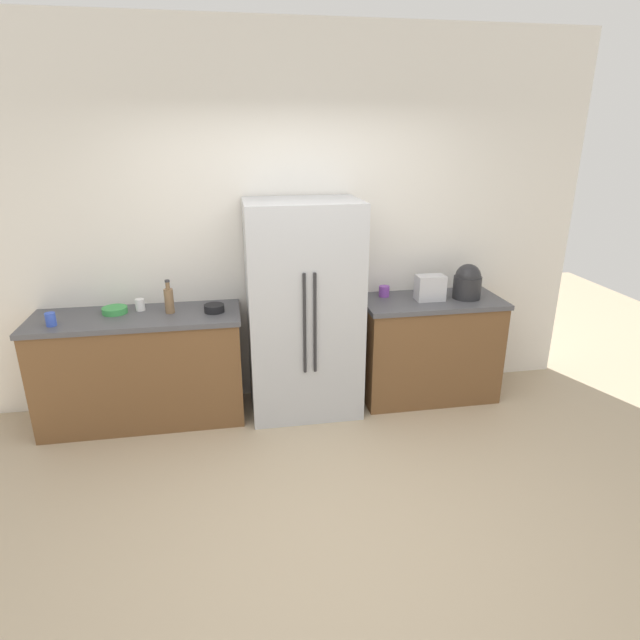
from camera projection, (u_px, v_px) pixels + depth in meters
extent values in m
plane|color=tan|center=(328.00, 513.00, 3.31)|extent=(10.31, 10.31, 0.00)
cube|color=silver|center=(290.00, 223.00, 4.41)|extent=(5.16, 0.10, 3.08)
cube|color=brown|center=(142.00, 371.00, 4.26)|extent=(1.59, 0.57, 0.87)
cube|color=#4C4C51|center=(136.00, 318.00, 4.11)|extent=(1.62, 0.60, 0.04)
cube|color=brown|center=(428.00, 350.00, 4.66)|extent=(1.17, 0.57, 0.87)
cube|color=#4C4C51|center=(432.00, 301.00, 4.51)|extent=(1.20, 0.60, 0.04)
cube|color=#B2B5BA|center=(304.00, 310.00, 4.29)|extent=(0.91, 0.62, 1.78)
cylinder|color=#262628|center=(305.00, 324.00, 3.99)|extent=(0.02, 0.02, 0.80)
cylinder|color=#262628|center=(315.00, 324.00, 4.00)|extent=(0.02, 0.02, 0.80)
cube|color=silver|center=(430.00, 288.00, 4.44)|extent=(0.24, 0.15, 0.21)
cylinder|color=#262628|center=(467.00, 287.00, 4.50)|extent=(0.24, 0.24, 0.19)
sphere|color=#262628|center=(468.00, 277.00, 4.46)|extent=(0.22, 0.22, 0.22)
cylinder|color=brown|center=(169.00, 301.00, 4.13)|extent=(0.07, 0.07, 0.19)
cylinder|color=brown|center=(168.00, 286.00, 4.09)|extent=(0.03, 0.03, 0.06)
cylinder|color=#333338|center=(167.00, 281.00, 4.07)|extent=(0.04, 0.04, 0.02)
cylinder|color=white|center=(140.00, 305.00, 4.20)|extent=(0.07, 0.07, 0.09)
cylinder|color=purple|center=(384.00, 291.00, 4.56)|extent=(0.09, 0.09, 0.09)
cylinder|color=blue|center=(51.00, 319.00, 3.87)|extent=(0.07, 0.07, 0.10)
cylinder|color=black|center=(214.00, 308.00, 4.17)|extent=(0.16, 0.16, 0.06)
cylinder|color=green|center=(115.00, 310.00, 4.15)|extent=(0.19, 0.19, 0.05)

